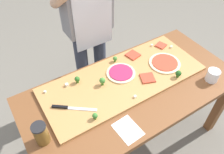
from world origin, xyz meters
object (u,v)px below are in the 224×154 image
object	(u,v)px
cheese_crumble_c	(45,92)
recipe_note	(128,130)
broccoli_floret_back_right	(95,116)
cheese_crumble_a	(171,47)
prep_table	(131,96)
broccoli_floret_center_right	(178,74)
chefs_knife	(68,108)
pizza_slice_near_right	(133,55)
sauce_jar	(41,134)
cook_center	(88,20)
cheese_crumble_d	(135,97)
cheese_crumble_e	(152,45)
pizza_slice_near_left	(147,78)
broccoli_floret_front_left	(115,59)
flour_cup	(212,76)
pizza_slice_center	(161,45)
pizza_whole_beet_magenta	(120,73)
cheese_crumble_b	(67,85)
broccoli_floret_front_right	(77,79)
broccoli_floret_front_mid	(102,81)
pizza_whole_tomato_red	(165,63)

from	to	relation	value
cheese_crumble_c	recipe_note	distance (m)	0.66
broccoli_floret_back_right	cheese_crumble_a	world-z (taller)	broccoli_floret_back_right
prep_table	broccoli_floret_center_right	world-z (taller)	broccoli_floret_center_right
chefs_knife	pizza_slice_near_right	bearing A→B (deg)	17.03
sauce_jar	recipe_note	distance (m)	0.53
broccoli_floret_center_right	cook_center	bearing A→B (deg)	115.48
broccoli_floret_back_right	cheese_crumble_d	world-z (taller)	broccoli_floret_back_right
cheese_crumble_e	broccoli_floret_center_right	bearing A→B (deg)	-100.77
pizza_slice_near_left	cheese_crumble_e	distance (m)	0.41
chefs_knife	broccoli_floret_front_left	bearing A→B (deg)	23.66
cheese_crumble_d	flour_cup	world-z (taller)	flour_cup
pizza_slice_center	cheese_crumble_d	distance (m)	0.65
pizza_whole_beet_magenta	cheese_crumble_b	world-z (taller)	cheese_crumble_b
broccoli_floret_front_right	cheese_crumble_a	size ratio (longest dim) A/B	3.26
broccoli_floret_center_right	cook_center	size ratio (longest dim) A/B	0.04
chefs_knife	broccoli_floret_front_mid	xyz separation A→B (m)	(0.31, 0.06, 0.03)
cheese_crumble_b	flour_cup	distance (m)	1.11
prep_table	cook_center	xyz separation A→B (m)	(-0.01, 0.65, 0.35)
pizza_slice_near_right	broccoli_floret_front_left	xyz separation A→B (m)	(-0.17, 0.02, 0.02)
broccoli_floret_back_right	pizza_slice_near_right	bearing A→B (deg)	33.53
pizza_slice_center	broccoli_floret_front_mid	xyz separation A→B (m)	(-0.68, -0.13, 0.03)
cheese_crumble_b	sauce_jar	bearing A→B (deg)	-133.23
pizza_slice_center	cheese_crumble_e	bearing A→B (deg)	148.98
prep_table	pizza_whole_beet_magenta	bearing A→B (deg)	91.61
prep_table	broccoli_floret_front_mid	xyz separation A→B (m)	(-0.18, 0.13, 0.16)
cheese_crumble_a	recipe_note	xyz separation A→B (m)	(-0.79, -0.47, -0.03)
broccoli_floret_front_left	pizza_whole_tomato_red	bearing A→B (deg)	-35.95
cheese_crumble_a	flour_cup	xyz separation A→B (m)	(0.01, -0.45, 0.01)
chefs_knife	sauce_jar	bearing A→B (deg)	-149.85
pizza_whole_tomato_red	recipe_note	world-z (taller)	pizza_whole_tomato_red
prep_table	chefs_knife	xyz separation A→B (m)	(-0.49, 0.07, 0.13)
chefs_knife	broccoli_floret_back_right	bearing A→B (deg)	-56.03
cheese_crumble_d	recipe_note	xyz separation A→B (m)	(-0.19, -0.18, -0.03)
sauce_jar	cheese_crumble_b	bearing A→B (deg)	46.77
pizza_whole_beet_magenta	cook_center	size ratio (longest dim) A/B	0.14
cheese_crumble_b	recipe_note	size ratio (longest dim) A/B	0.12
cheese_crumble_a	cheese_crumble_b	size ratio (longest dim) A/B	0.80
cook_center	recipe_note	bearing A→B (deg)	-103.60
prep_table	cheese_crumble_c	world-z (taller)	cheese_crumble_c
prep_table	cheese_crumble_e	xyz separation A→B (m)	(0.43, 0.30, 0.13)
pizza_whole_tomato_red	cheese_crumble_a	xyz separation A→B (m)	(0.19, 0.13, 0.00)
cheese_crumble_b	broccoli_floret_back_right	bearing A→B (deg)	-84.27
broccoli_floret_front_right	broccoli_floret_center_right	size ratio (longest dim) A/B	0.96
pizza_whole_beet_magenta	pizza_slice_near_left	distance (m)	0.21
broccoli_floret_back_right	sauce_jar	distance (m)	0.34
pizza_whole_beet_magenta	cheese_crumble_a	world-z (taller)	cheese_crumble_a
cheese_crumble_a	prep_table	bearing A→B (deg)	-161.29
broccoli_floret_front_mid	chefs_knife	bearing A→B (deg)	-168.56
pizza_slice_near_right	broccoli_floret_center_right	world-z (taller)	broccoli_floret_center_right
broccoli_floret_front_right	cook_center	world-z (taller)	cook_center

